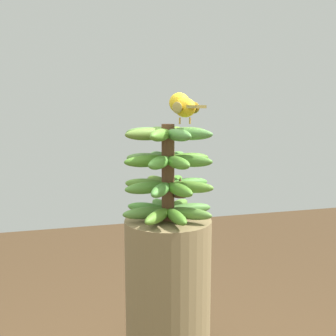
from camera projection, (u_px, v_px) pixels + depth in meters
The scene contains 3 objects.
banana_bunch at pixel (168, 173), 1.18m from camera, with size 0.28×0.28×0.28m.
perched_bird at pixel (183, 106), 1.17m from camera, with size 0.22×0.06×0.09m.
tropical_shrub at pixel (172, 315), 2.41m from camera, with size 0.44×0.44×0.52m.
Camera 1 is at (-1.13, 0.30, 1.52)m, focal length 43.48 mm.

